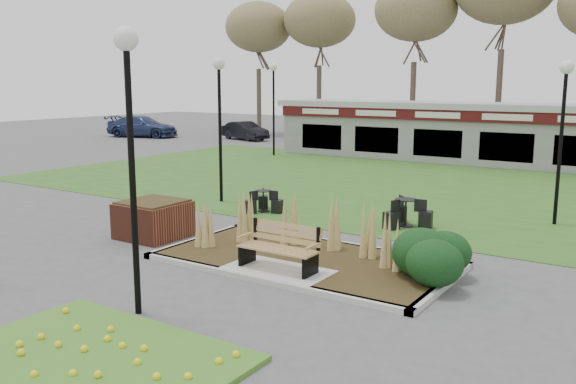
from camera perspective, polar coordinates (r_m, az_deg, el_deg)
The scene contains 17 objects.
ground at distance 12.49m, azimuth -1.35°, elevation -7.98°, with size 100.00×100.00×0.00m, color #515154.
lawn at distance 23.12m, azimuth 15.75°, elevation 0.18°, with size 34.00×16.00×0.02m, color #2C621F.
flower_bed at distance 9.32m, azimuth -18.15°, elevation -14.64°, with size 4.20×3.00×0.16m.
planting_bed at distance 12.88m, azimuth 6.78°, elevation -5.78°, with size 6.75×3.40×1.27m.
park_bench at distance 12.52m, azimuth -0.72°, elevation -5.13°, with size 1.70×0.66×0.93m.
brick_planter at distance 15.87m, azimuth -12.49°, elevation -2.48°, with size 1.50×1.50×0.95m.
food_pavilion at distance 30.58m, azimuth 20.42°, elevation 5.08°, with size 24.60×3.40×2.90m.
tree_backdrop at distance 38.62m, azimuth 23.89°, elevation 16.06°, with size 47.24×5.24×10.36m.
lamp_post_near_right at distance 10.26m, azimuth -14.64°, elevation 7.56°, with size 0.40×0.40×4.79m.
lamp_post_mid_left at distance 19.88m, azimuth -6.44°, elevation 8.76°, with size 0.39×0.39×4.67m.
lamp_post_mid_right at distance 18.08m, azimuth 24.39°, elevation 7.32°, with size 0.37×0.37×4.48m.
lamp_post_far_left at distance 32.49m, azimuth -1.36°, elevation 9.64°, with size 0.40×0.40×4.86m.
bistro_set_a at distance 18.51m, azimuth -2.31°, elevation -1.18°, with size 1.13×1.22×0.65m.
bistro_set_c at distance 16.95m, azimuth 10.92°, elevation -2.31°, with size 1.34×1.40×0.75m.
car_silver at distance 40.96m, azimuth 3.68°, elevation 5.85°, with size 1.77×4.40×1.50m, color silver.
car_black at distance 41.65m, azimuth -4.05°, elevation 5.74°, with size 1.32×3.77×1.24m, color black.
car_blue at distance 44.88m, azimuth -13.46°, elevation 5.98°, with size 2.09×5.15×1.49m, color navy.
Camera 1 is at (6.73, -9.77, 3.92)m, focal length 38.00 mm.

